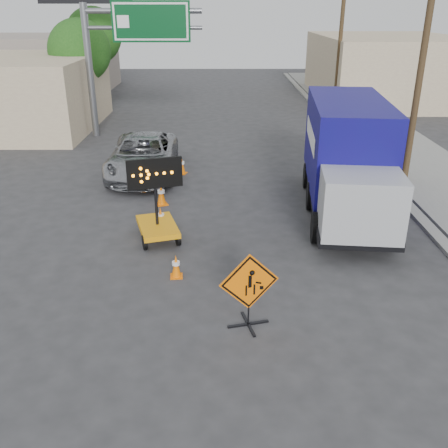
{
  "coord_description": "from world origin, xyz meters",
  "views": [
    {
      "loc": [
        0.5,
        -9.47,
        6.64
      ],
      "look_at": [
        0.55,
        2.28,
        1.49
      ],
      "focal_mm": 40.0,
      "sensor_mm": 36.0,
      "label": 1
    }
  ],
  "objects_px": {
    "construction_sign": "(249,289)",
    "arrow_board": "(157,221)",
    "pickup_truck": "(143,156)",
    "box_truck": "(346,164)"
  },
  "relations": [
    {
      "from": "arrow_board",
      "to": "pickup_truck",
      "type": "relative_size",
      "value": 0.44
    },
    {
      "from": "box_truck",
      "to": "construction_sign",
      "type": "bearing_deg",
      "value": -112.0
    },
    {
      "from": "pickup_truck",
      "to": "arrow_board",
      "type": "bearing_deg",
      "value": -80.18
    },
    {
      "from": "pickup_truck",
      "to": "box_truck",
      "type": "height_order",
      "value": "box_truck"
    },
    {
      "from": "construction_sign",
      "to": "pickup_truck",
      "type": "height_order",
      "value": "construction_sign"
    },
    {
      "from": "construction_sign",
      "to": "arrow_board",
      "type": "height_order",
      "value": "arrow_board"
    },
    {
      "from": "construction_sign",
      "to": "box_truck",
      "type": "xyz_separation_m",
      "value": [
        3.65,
        6.89,
        0.75
      ]
    },
    {
      "from": "construction_sign",
      "to": "arrow_board",
      "type": "relative_size",
      "value": 0.7
    },
    {
      "from": "construction_sign",
      "to": "arrow_board",
      "type": "xyz_separation_m",
      "value": [
        -2.58,
        4.59,
        -0.36
      ]
    },
    {
      "from": "arrow_board",
      "to": "box_truck",
      "type": "relative_size",
      "value": 0.32
    }
  ]
}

